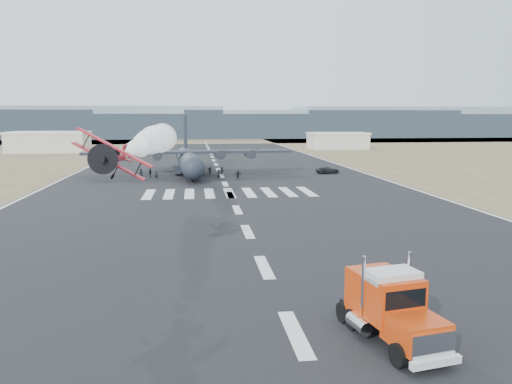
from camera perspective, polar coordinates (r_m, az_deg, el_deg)
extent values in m
plane|color=black|center=(27.61, 4.53, -15.84)|extent=(500.00, 500.00, 0.00)
cube|color=brown|center=(254.92, -5.93, 5.97)|extent=(500.00, 80.00, 0.00)
cube|color=gray|center=(290.85, -19.11, 7.54)|extent=(150.00, 50.00, 17.00)
cube|color=gray|center=(284.70, -6.08, 7.55)|extent=(150.00, 50.00, 13.00)
cube|color=gray|center=(293.16, 6.85, 7.76)|extent=(150.00, 50.00, 15.00)
cube|color=gray|center=(315.09, 18.51, 7.61)|extent=(150.00, 50.00, 17.00)
cube|color=#B5B0A1|center=(176.16, -22.57, 5.19)|extent=(24.00, 14.00, 6.00)
cube|color=beige|center=(176.03, -22.63, 6.26)|extent=(24.50, 14.50, 0.80)
cube|color=#B5B0A1|center=(182.17, 9.30, 5.70)|extent=(20.00, 12.00, 5.20)
cube|color=beige|center=(182.05, 9.33, 6.61)|extent=(20.50, 12.50, 0.80)
cube|color=black|center=(28.22, 14.00, -14.26)|extent=(2.43, 7.11, 0.26)
cube|color=#BB450B|center=(25.55, 17.85, -14.92)|extent=(2.80, 2.88, 1.34)
cube|color=silver|center=(24.65, 19.65, -16.16)|extent=(2.26, 0.58, 1.14)
cube|color=silver|center=(24.81, 19.86, -17.85)|extent=(2.60, 0.79, 0.36)
cube|color=#BB450B|center=(26.64, 15.56, -11.79)|extent=(2.88, 2.31, 2.27)
cube|color=black|center=(25.83, 16.69, -11.64)|extent=(2.26, 0.55, 0.93)
cube|color=silver|center=(26.50, 15.30, -9.18)|extent=(2.85, 2.11, 0.52)
cube|color=#BB450B|center=(28.21, 13.43, -11.21)|extent=(2.92, 2.51, 2.69)
cylinder|color=black|center=(24.95, 16.00, -17.51)|extent=(0.62, 1.19, 1.14)
cylinder|color=black|center=(26.25, 20.50, -16.37)|extent=(0.62, 1.19, 1.14)
cylinder|color=black|center=(28.31, 10.99, -14.09)|extent=(0.62, 1.19, 1.14)
cylinder|color=black|center=(29.47, 15.15, -13.31)|extent=(0.62, 1.19, 1.14)
cylinder|color=black|center=(29.15, 9.99, -13.38)|extent=(0.62, 1.19, 1.14)
cylinder|color=black|center=(30.27, 14.07, -12.66)|extent=(0.62, 1.19, 1.14)
cylinder|color=red|center=(38.52, -16.04, 3.85)|extent=(1.13, 4.85, 0.87)
sphere|color=black|center=(38.69, -16.01, 4.37)|extent=(0.67, 0.67, 0.67)
cylinder|color=black|center=(36.27, -16.80, 3.55)|extent=(0.99, 0.63, 0.96)
cylinder|color=black|center=(35.95, -16.92, 3.50)|extent=(2.12, 0.15, 2.12)
cube|color=red|center=(38.17, -16.14, 3.30)|extent=(5.18, 1.25, 2.82)
cube|color=red|center=(37.81, -16.31, 5.00)|extent=(5.35, 1.26, 2.92)
cube|color=red|center=(40.65, -15.42, 4.79)|extent=(0.14, 0.87, 0.96)
cube|color=red|center=(40.68, -15.40, 4.11)|extent=(1.96, 0.78, 0.08)
cylinder|color=black|center=(38.05, -17.35, 1.99)|extent=(0.14, 0.43, 0.42)
cylinder|color=black|center=(37.72, -15.07, 2.03)|extent=(0.14, 0.43, 0.42)
sphere|color=white|center=(40.87, -15.34, 4.13)|extent=(0.67, 0.67, 0.67)
sphere|color=white|center=(43.13, -14.74, 4.41)|extent=(0.93, 0.93, 0.93)
sphere|color=white|center=(45.40, -14.20, 4.66)|extent=(1.19, 1.19, 1.19)
sphere|color=white|center=(47.67, -13.71, 4.89)|extent=(1.44, 1.44, 1.44)
sphere|color=white|center=(49.94, -13.26, 5.10)|extent=(1.70, 1.70, 1.70)
sphere|color=white|center=(52.22, -12.86, 5.29)|extent=(1.96, 1.96, 1.96)
sphere|color=white|center=(54.49, -12.48, 5.46)|extent=(2.21, 2.21, 2.21)
sphere|color=white|center=(56.78, -12.14, 5.61)|extent=(2.47, 2.47, 2.47)
sphere|color=white|center=(59.06, -11.82, 5.76)|extent=(2.73, 2.73, 2.73)
sphere|color=white|center=(61.35, -11.53, 5.89)|extent=(2.98, 2.98, 2.98)
sphere|color=white|center=(63.63, -11.26, 6.02)|extent=(3.24, 3.24, 3.24)
sphere|color=white|center=(65.92, -11.00, 6.13)|extent=(3.50, 3.50, 3.50)
sphere|color=white|center=(68.22, -10.77, 6.24)|extent=(3.76, 3.76, 3.76)
cylinder|color=black|center=(100.40, -7.69, 3.49)|extent=(5.83, 28.57, 4.05)
sphere|color=black|center=(86.30, -7.19, 2.68)|extent=(4.05, 4.05, 4.05)
cone|color=black|center=(114.52, -8.07, 4.10)|extent=(4.43, 6.32, 4.05)
cube|color=black|center=(99.24, -7.68, 4.55)|extent=(40.72, 6.80, 0.51)
cylinder|color=black|center=(98.88, -14.73, 4.04)|extent=(2.06, 3.96, 1.82)
cylinder|color=#3F3F44|center=(96.87, -14.81, 3.94)|extent=(3.44, 0.27, 3.45)
cylinder|color=black|center=(98.64, -11.20, 4.14)|extent=(2.06, 3.96, 1.82)
cylinder|color=#3F3F44|center=(96.62, -11.21, 4.05)|extent=(3.44, 0.27, 3.45)
cylinder|color=black|center=(99.28, -4.15, 4.31)|extent=(2.06, 3.96, 1.82)
cylinder|color=#3F3F44|center=(97.27, -4.01, 4.23)|extent=(3.44, 0.27, 3.45)
cylinder|color=black|center=(100.15, -0.68, 4.37)|extent=(2.06, 3.96, 1.82)
cylinder|color=#3F3F44|center=(98.16, -0.47, 4.29)|extent=(3.44, 0.27, 3.45)
cube|color=black|center=(112.22, -8.08, 6.61)|extent=(0.89, 4.59, 8.11)
cube|color=black|center=(112.95, -8.05, 4.46)|extent=(14.35, 3.93, 0.35)
cube|color=black|center=(101.46, -8.96, 2.66)|extent=(1.60, 6.14, 1.62)
cylinder|color=black|center=(101.52, -8.96, 2.34)|extent=(0.58, 1.14, 1.11)
cube|color=black|center=(101.69, -6.45, 2.72)|extent=(1.60, 6.14, 1.62)
cylinder|color=black|center=(101.75, -6.45, 2.41)|extent=(0.58, 1.14, 1.11)
cylinder|color=black|center=(89.56, -7.28, 1.49)|extent=(0.46, 0.94, 0.91)
imported|color=black|center=(102.75, 8.22, 2.49)|extent=(5.14, 3.30, 1.32)
imported|color=black|center=(93.68, -11.35, 1.93)|extent=(0.65, 0.56, 1.65)
imported|color=black|center=(97.51, -3.94, 2.35)|extent=(0.98, 0.87, 1.72)
imported|color=black|center=(98.21, -5.31, 2.35)|extent=(1.14, 1.01, 1.63)
imported|color=black|center=(97.10, -12.00, 2.16)|extent=(0.81, 1.13, 1.73)
imported|color=black|center=(94.73, -4.27, 2.13)|extent=(0.91, 0.79, 1.59)
imported|color=black|center=(92.37, -2.08, 2.00)|extent=(1.58, 0.62, 1.67)
imported|color=black|center=(93.83, -12.91, 1.89)|extent=(0.55, 0.65, 1.66)
imported|color=black|center=(95.78, -13.02, 2.06)|extent=(0.89, 0.57, 1.80)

